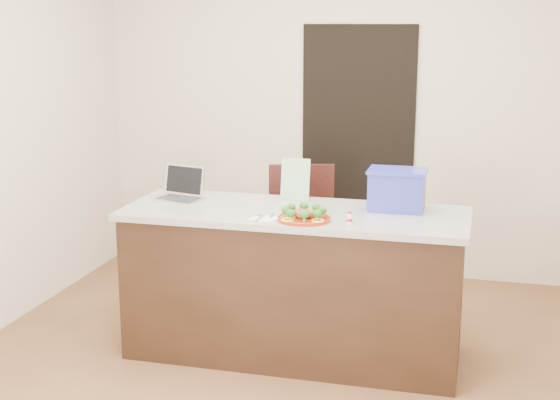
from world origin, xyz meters
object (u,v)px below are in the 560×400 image
(plate, at_px, (304,218))
(chair, at_px, (297,230))
(blue_box, at_px, (397,189))
(napkin, at_px, (264,219))
(island, at_px, (294,283))
(yogurt_bottle, at_px, (350,219))
(laptop, at_px, (181,190))

(plate, distance_m, chair, 1.04)
(blue_box, height_order, chair, blue_box)
(plate, bearing_deg, napkin, -172.11)
(island, xyz_separation_m, plate, (0.11, -0.22, 0.47))
(yogurt_bottle, xyz_separation_m, laptop, (-1.14, 0.35, 0.03))
(blue_box, relative_size, chair, 0.33)
(laptop, xyz_separation_m, blue_box, (1.36, 0.04, 0.07))
(napkin, height_order, yogurt_bottle, yogurt_bottle)
(island, distance_m, chair, 0.76)
(plate, relative_size, chair, 0.29)
(napkin, bearing_deg, blue_box, 30.46)
(island, height_order, chair, chair)
(plate, height_order, laptop, laptop)
(yogurt_bottle, xyz_separation_m, chair, (-0.52, 0.95, -0.36))
(yogurt_bottle, bearing_deg, napkin, -177.14)
(yogurt_bottle, bearing_deg, island, 148.90)
(chair, bearing_deg, blue_box, -52.38)
(blue_box, bearing_deg, laptop, -178.32)
(napkin, bearing_deg, plate, 7.89)
(plate, bearing_deg, yogurt_bottle, -1.50)
(blue_box, bearing_deg, yogurt_bottle, -119.06)
(laptop, bearing_deg, blue_box, 15.97)
(yogurt_bottle, xyz_separation_m, blue_box, (0.22, 0.39, 0.10))
(laptop, xyz_separation_m, chair, (0.62, 0.60, -0.38))
(laptop, bearing_deg, napkin, -15.53)
(blue_box, distance_m, chair, 1.03)
(yogurt_bottle, height_order, chair, chair)
(laptop, bearing_deg, yogurt_bottle, -2.77)
(plate, height_order, chair, chair)
(plate, distance_m, napkin, 0.23)
(island, height_order, yogurt_bottle, yogurt_bottle)
(yogurt_bottle, bearing_deg, chair, 118.86)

